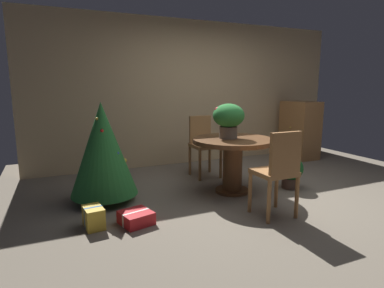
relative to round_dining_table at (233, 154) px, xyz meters
name	(u,v)px	position (x,y,z in m)	size (l,w,h in m)	color
ground_plane	(263,196)	(0.29, -0.32, -0.54)	(6.60, 6.60, 0.00)	#756B5B
back_wall_panel	(194,93)	(0.29, 1.88, 0.76)	(6.00, 0.10, 2.60)	tan
round_dining_table	(233,154)	(0.00, 0.00, 0.00)	(1.08, 1.08, 0.74)	brown
flower_vase	(228,118)	(-0.05, 0.05, 0.48)	(0.42, 0.42, 0.46)	#665B51
wooden_chair_far	(203,142)	(0.00, 0.91, 0.01)	(0.41, 0.43, 0.96)	#9E6B3D
wooden_chair_near	(278,169)	(0.00, -0.95, 0.02)	(0.42, 0.39, 0.97)	#9E6B3D
holiday_tree	(103,149)	(-1.65, 0.35, 0.14)	(0.82, 0.82, 1.25)	brown
gift_box_gold	(94,217)	(-1.89, -0.39, -0.43)	(0.21, 0.29, 0.22)	gold
gift_box_red	(136,218)	(-1.47, -0.48, -0.47)	(0.37, 0.37, 0.13)	red
wooden_cabinet	(300,130)	(2.35, 1.31, 0.03)	(0.50, 0.72, 1.13)	#9E6B3D
potted_plant	(291,171)	(0.84, -0.19, -0.28)	(0.35, 0.35, 0.46)	#4C382D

